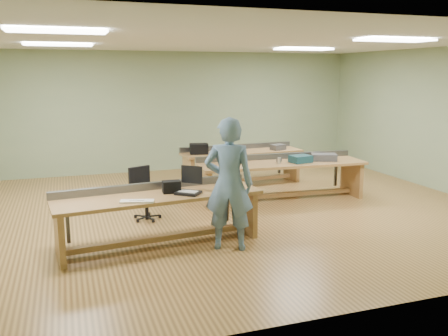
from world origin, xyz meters
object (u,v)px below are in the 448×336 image
(parts_bin_grey, at_px, (324,157))
(drinks_can, at_px, (279,161))
(workbench_back, at_px, (242,160))
(person, at_px, (229,184))
(laptop_base, at_px, (188,193))
(workbench_front, at_px, (159,207))
(mug, at_px, (279,161))
(task_chair, at_px, (145,200))
(parts_bin_teal, at_px, (301,159))
(workbench_mid, at_px, (281,171))
(camera_bag, at_px, (171,187))

(parts_bin_grey, bearing_deg, drinks_can, -178.52)
(workbench_back, xyz_separation_m, person, (-1.61, -3.74, 0.39))
(workbench_back, distance_m, person, 4.09)
(laptop_base, bearing_deg, workbench_front, -156.65)
(mug, relative_size, drinks_can, 0.99)
(laptop_base, height_order, mug, mug)
(laptop_base, distance_m, task_chair, 1.54)
(laptop_base, xyz_separation_m, drinks_can, (2.25, 1.73, 0.04))
(task_chair, distance_m, mug, 2.75)
(workbench_back, bearing_deg, mug, -86.70)
(workbench_back, bearing_deg, task_chair, -145.11)
(laptop_base, xyz_separation_m, parts_bin_teal, (2.70, 1.71, 0.05))
(workbench_mid, bearing_deg, parts_bin_grey, -3.61)
(workbench_front, bearing_deg, parts_bin_grey, 18.10)
(workbench_mid, height_order, workbench_back, same)
(person, distance_m, drinks_can, 2.74)
(laptop_base, relative_size, mug, 2.92)
(workbench_mid, bearing_deg, laptop_base, -138.22)
(workbench_mid, distance_m, person, 2.93)
(workbench_front, height_order, task_chair, task_chair)
(workbench_mid, height_order, task_chair, task_chair)
(workbench_back, height_order, laptop_base, workbench_back)
(workbench_mid, bearing_deg, person, -126.46)
(parts_bin_grey, distance_m, mug, 0.97)
(workbench_mid, relative_size, task_chair, 3.73)
(drinks_can, bearing_deg, workbench_front, -148.91)
(person, xyz_separation_m, camera_bag, (-0.70, 0.53, -0.10))
(laptop_base, distance_m, mug, 2.90)
(workbench_mid, height_order, parts_bin_grey, parts_bin_grey)
(workbench_mid, relative_size, person, 1.77)
(workbench_back, xyz_separation_m, mug, (0.18, -1.58, 0.24))
(parts_bin_teal, xyz_separation_m, mug, (-0.42, 0.09, -0.02))
(parts_bin_teal, bearing_deg, parts_bin_grey, 4.90)
(laptop_base, bearing_deg, workbench_mid, 78.01)
(workbench_mid, height_order, laptop_base, workbench_mid)
(person, xyz_separation_m, drinks_can, (1.76, 2.09, -0.13))
(parts_bin_teal, relative_size, parts_bin_grey, 0.81)
(parts_bin_grey, xyz_separation_m, drinks_can, (-0.99, -0.03, -0.01))
(workbench_back, distance_m, laptop_base, 3.98)
(laptop_base, bearing_deg, task_chair, 145.66)
(laptop_base, relative_size, parts_bin_grey, 0.68)
(workbench_front, relative_size, mug, 26.73)
(workbench_back, bearing_deg, workbench_front, -130.83)
(parts_bin_teal, bearing_deg, task_chair, -174.62)
(workbench_back, height_order, person, person)
(parts_bin_teal, distance_m, parts_bin_grey, 0.55)
(camera_bag, distance_m, parts_bin_grey, 3.80)
(person, xyz_separation_m, mug, (1.79, 2.16, -0.15))
(task_chair, bearing_deg, person, -87.22)
(task_chair, relative_size, mug, 7.88)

